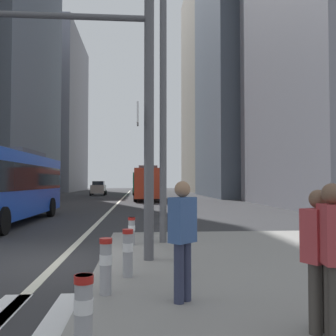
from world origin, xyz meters
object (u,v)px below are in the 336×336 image
pedestrian_far (183,234)px  bollard_back (132,230)px  car_oncoming_mid (45,191)px  street_lamp_post (163,64)px  pedestrian_waiting (333,253)px  pedestrian_walking (319,253)px  car_oncoming_far (99,188)px  bollard_left (106,263)px  city_bus_blue_oncoming (5,183)px  bollard_right (128,250)px  bollard_front (84,311)px  city_bus_red_receding (148,182)px  car_receding_far (149,187)px  car_receding_near (154,187)px  traffic_signal_gantry (53,80)px  city_bus_red_distant (142,182)px

pedestrian_far → bollard_back: bearing=99.7°
car_oncoming_mid → street_lamp_post: size_ratio=0.55×
pedestrian_waiting → pedestrian_walking: 0.27m
car_oncoming_far → bollard_left: size_ratio=5.20×
bollard_left → car_oncoming_mid: bearing=105.5°
city_bus_blue_oncoming → bollard_right: bearing=-60.5°
bollard_front → bollard_right: 3.06m
city_bus_red_receding → car_receding_far: bearing=88.2°
bollard_back → pedestrian_far: 4.93m
car_oncoming_far → bollard_left: (5.08, -45.99, -0.36)m
car_oncoming_far → pedestrian_far: 46.84m
bollard_left → car_receding_near: bearing=87.1°
city_bus_blue_oncoming → traffic_signal_gantry: size_ratio=1.76×
bollard_left → city_bus_blue_oncoming: bearing=115.9°
bollard_left → bollard_back: bollard_left is taller
city_bus_red_distant → pedestrian_waiting: (1.62, -51.37, -0.74)m
car_oncoming_mid → traffic_signal_gantry: size_ratio=0.70×
bollard_back → car_receding_far: bearing=88.0°
car_oncoming_far → pedestrian_waiting: bearing=-80.9°
city_bus_red_receding → car_oncoming_mid: city_bus_red_receding is taller
city_bus_red_distant → traffic_signal_gantry: 47.13m
city_bus_red_receding → car_oncoming_far: 14.72m
bollard_left → pedestrian_waiting: pedestrian_waiting is taller
bollard_front → bollard_left: (0.04, 2.01, 0.03)m
city_bus_red_receding → car_oncoming_far: bearing=116.1°
car_receding_far → bollard_front: (-2.30, -63.08, -0.39)m
car_oncoming_far → pedestrian_waiting: size_ratio=2.61×
car_receding_far → street_lamp_post: bearing=-91.1°
city_bus_blue_oncoming → car_oncoming_mid: 19.74m
city_bus_red_distant → pedestrian_waiting: size_ratio=6.88×
city_bus_blue_oncoming → street_lamp_post: street_lamp_post is taller
pedestrian_walking → car_oncoming_far: bearing=99.1°
car_receding_far → bollard_left: car_receding_far is taller
bollard_front → bollard_left: 2.01m
car_receding_near → bollard_right: car_receding_near is taller
car_oncoming_far → pedestrian_far: size_ratio=2.57×
city_bus_red_receding → car_receding_near: (1.65, 26.98, -0.85)m
traffic_signal_gantry → bollard_left: (1.38, -2.45, -3.49)m
bollard_right → pedestrian_waiting: pedestrian_waiting is taller
traffic_signal_gantry → pedestrian_waiting: traffic_signal_gantry is taller
car_receding_far → bollard_back: 56.70m
city_bus_red_receding → pedestrian_walking: 34.46m
car_receding_far → bollard_left: bearing=-92.1°
car_oncoming_mid → car_receding_far: size_ratio=1.07×
traffic_signal_gantry → car_receding_far: bearing=86.4°
traffic_signal_gantry → pedestrian_waiting: size_ratio=3.68×
car_receding_near → traffic_signal_gantry: size_ratio=0.74×
bollard_front → bollard_left: size_ratio=0.93×
car_oncoming_mid → bollard_right: 30.97m
city_bus_red_receding → car_oncoming_far: (-6.46, 13.20, -0.85)m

